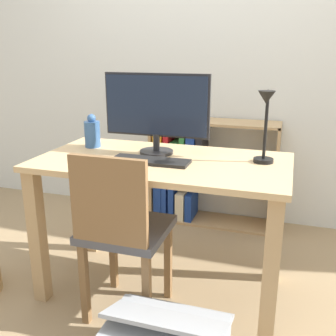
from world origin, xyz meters
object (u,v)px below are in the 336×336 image
(monitor, at_px, (156,109))
(keyboard, at_px, (150,161))
(vase, at_px, (92,133))
(bookshelf, at_px, (191,171))
(desk_lamp, at_px, (265,120))
(chair, at_px, (122,229))

(monitor, xyz_separation_m, keyboard, (0.03, -0.18, -0.24))
(vase, xyz_separation_m, bookshelf, (0.38, 0.84, -0.45))
(monitor, xyz_separation_m, desk_lamp, (0.57, -0.06, -0.02))
(keyboard, bearing_deg, desk_lamp, 12.27)
(vase, distance_m, bookshelf, 1.03)
(vase, height_order, bookshelf, vase)
(desk_lamp, bearing_deg, bookshelf, 122.69)
(chair, bearing_deg, keyboard, 77.32)
(keyboard, relative_size, chair, 0.45)
(desk_lamp, distance_m, bookshelf, 1.25)
(desk_lamp, bearing_deg, monitor, 173.86)
(bookshelf, bearing_deg, vase, -114.09)
(monitor, distance_m, vase, 0.43)
(desk_lamp, distance_m, chair, 0.86)
(keyboard, distance_m, bookshelf, 1.11)
(desk_lamp, bearing_deg, chair, -151.15)
(keyboard, relative_size, bookshelf, 0.42)
(desk_lamp, bearing_deg, keyboard, -167.73)
(keyboard, bearing_deg, chair, -107.88)
(monitor, distance_m, chair, 0.66)
(monitor, distance_m, desk_lamp, 0.57)
(vase, relative_size, chair, 0.22)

